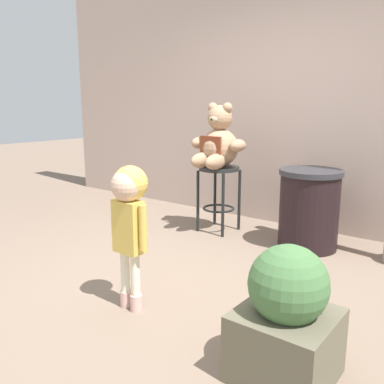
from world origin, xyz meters
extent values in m
plane|color=#7C6756|center=(0.00, 0.00, 0.00)|extent=(24.00, 24.00, 0.00)
cube|color=#BAA295|center=(0.00, 2.24, 1.84)|extent=(7.37, 0.30, 3.67)
cylinder|color=#222524|center=(-0.54, 1.41, 0.69)|extent=(0.43, 0.43, 0.04)
cylinder|color=black|center=(-0.70, 1.25, 0.33)|extent=(0.03, 0.03, 0.67)
cylinder|color=black|center=(-0.38, 1.25, 0.33)|extent=(0.03, 0.03, 0.67)
cylinder|color=black|center=(-0.70, 1.57, 0.33)|extent=(0.03, 0.03, 0.67)
cylinder|color=black|center=(-0.38, 1.57, 0.33)|extent=(0.03, 0.03, 0.67)
torus|color=black|center=(-0.54, 1.41, 0.25)|extent=(0.35, 0.35, 0.02)
sphere|color=tan|center=(-0.54, 1.41, 0.91)|extent=(0.40, 0.40, 0.40)
cube|color=brown|center=(-0.54, 1.25, 0.92)|extent=(0.25, 0.03, 0.24)
sphere|color=tan|center=(-0.54, 1.41, 1.22)|extent=(0.26, 0.26, 0.26)
ellipsoid|color=#9B8769|center=(-0.54, 1.30, 1.20)|extent=(0.11, 0.08, 0.08)
sphere|color=black|center=(-0.54, 1.27, 1.20)|extent=(0.03, 0.03, 0.03)
sphere|color=tan|center=(-0.63, 1.41, 1.32)|extent=(0.10, 0.10, 0.10)
sphere|color=tan|center=(-0.45, 1.41, 1.32)|extent=(0.10, 0.10, 0.10)
ellipsoid|color=tan|center=(-0.78, 1.38, 0.95)|extent=(0.14, 0.22, 0.13)
ellipsoid|color=tan|center=(-0.30, 1.38, 0.95)|extent=(0.14, 0.22, 0.13)
ellipsoid|color=tan|center=(-0.63, 1.22, 0.79)|extent=(0.14, 0.34, 0.16)
ellipsoid|color=tan|center=(-0.45, 1.22, 0.79)|extent=(0.14, 0.34, 0.16)
cylinder|color=beige|center=(-0.06, -0.41, 0.06)|extent=(0.08, 0.08, 0.11)
cylinder|color=silver|center=(-0.06, -0.41, 0.26)|extent=(0.06, 0.06, 0.29)
cylinder|color=beige|center=(0.04, -0.41, 0.06)|extent=(0.08, 0.08, 0.11)
cylinder|color=silver|center=(0.04, -0.41, 0.26)|extent=(0.06, 0.06, 0.29)
cube|color=#DDB94E|center=(-0.01, -0.41, 0.58)|extent=(0.20, 0.12, 0.35)
cylinder|color=#DDB94E|center=(-0.14, -0.41, 0.59)|extent=(0.05, 0.05, 0.29)
cylinder|color=#DDB94E|center=(0.12, -0.41, 0.59)|extent=(0.05, 0.05, 0.29)
sphere|color=#D8B293|center=(-0.01, -0.41, 0.85)|extent=(0.21, 0.21, 0.21)
sphere|color=gold|center=(-0.01, -0.39, 0.86)|extent=(0.23, 0.23, 0.23)
cylinder|color=black|center=(0.45, 1.48, 0.35)|extent=(0.55, 0.55, 0.71)
cylinder|color=#2D2D33|center=(0.45, 1.48, 0.73)|extent=(0.59, 0.59, 0.05)
cube|color=#615B47|center=(1.12, -0.44, 0.18)|extent=(0.46, 0.46, 0.35)
sphere|color=#46703F|center=(1.12, -0.44, 0.50)|extent=(0.39, 0.39, 0.39)
camera|label=1|loc=(1.89, -2.19, 1.36)|focal=38.55mm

